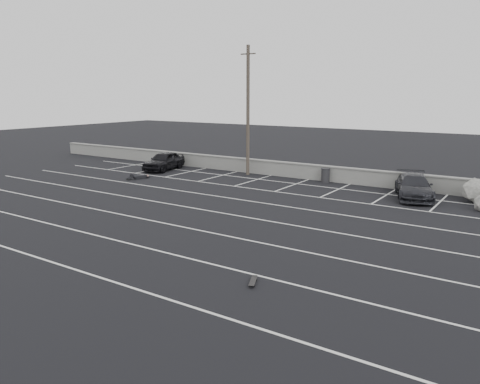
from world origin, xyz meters
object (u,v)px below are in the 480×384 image
Objects in this scene: car_left at (164,161)px; skateboard at (253,281)px; utility_pole at (248,111)px; trash_bin at (325,175)px; person at (142,175)px; car_right at (414,186)px.

car_left is 23.14m from skateboard.
car_left is 7.89m from utility_pole.
skateboard is (5.04, -17.24, -0.42)m from trash_bin.
person is 19.95m from skateboard.
person is (1.22, -3.63, -0.50)m from car_left.
car_left is at bearing 115.57° from skateboard.
skateboard is at bearing -73.71° from trash_bin.
utility_pole is (-12.13, 1.32, 3.98)m from car_right.
trash_bin is at bearing 3.84° from utility_pole.
person is (-17.50, -4.13, -0.45)m from car_right.
car_right is 4.86× the size of trash_bin.
skateboard is (17.60, -15.02, -0.65)m from car_left.
trash_bin is 17.97m from skateboard.
car_left is 18.73m from car_right.
car_left is at bearing 162.04° from car_right.
utility_pole reaches higher than person.
utility_pole is 9.68× the size of trash_bin.
person is at bearing -152.69° from trash_bin.
skateboard is (11.00, -16.84, -4.58)m from utility_pole.
trash_bin is (-6.17, 1.72, -0.19)m from car_right.
skateboard is (16.38, -11.39, -0.15)m from person.
skateboard is at bearing -19.56° from person.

